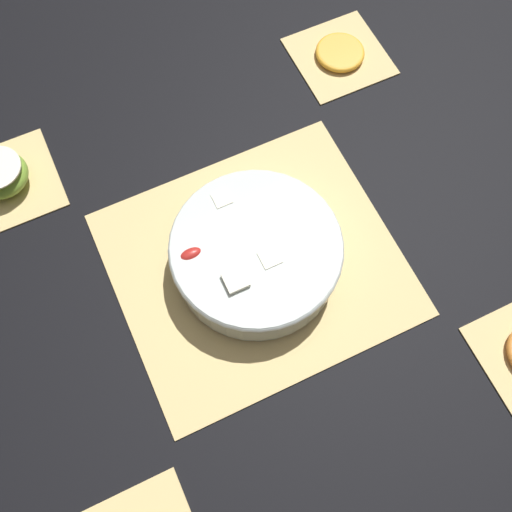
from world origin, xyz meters
TOP-DOWN VIEW (x-y plane):
  - ground_plane at (0.00, 0.00)m, footprint 6.00×6.00m
  - bamboo_mat_center at (-0.00, 0.00)m, footprint 0.40×0.36m
  - coaster_mat_far_left at (-0.29, 0.28)m, footprint 0.15×0.15m
  - coaster_mat_far_right at (0.29, 0.28)m, footprint 0.15×0.15m
  - fruit_salad_bowl at (0.00, -0.00)m, footprint 0.24×0.24m
  - apple_half at (-0.29, 0.28)m, footprint 0.08×0.08m
  - orange_slice_whole at (0.29, 0.28)m, footprint 0.08×0.08m

SIDE VIEW (x-z plane):
  - ground_plane at x=0.00m, z-range 0.00..0.00m
  - coaster_mat_far_left at x=-0.29m, z-range 0.00..0.01m
  - coaster_mat_far_right at x=0.29m, z-range 0.00..0.01m
  - bamboo_mat_center at x=0.00m, z-range 0.00..0.01m
  - orange_slice_whole at x=0.29m, z-range 0.01..0.02m
  - apple_half at x=-0.29m, z-range 0.01..0.05m
  - fruit_salad_bowl at x=0.00m, z-range 0.01..0.08m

